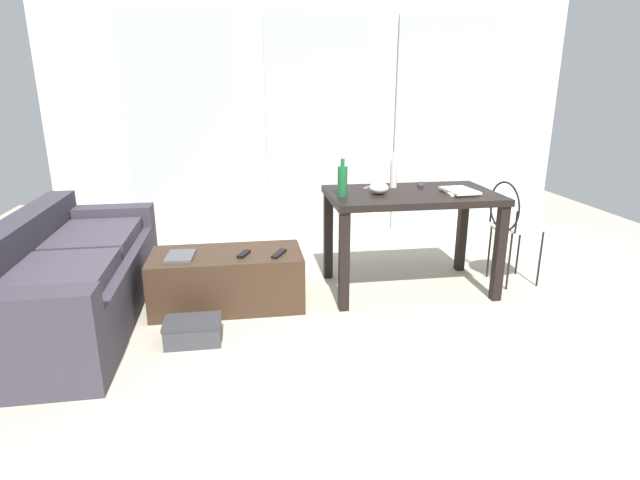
# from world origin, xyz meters

# --- Properties ---
(ground_plane) EXTENTS (7.59, 7.59, 0.00)m
(ground_plane) POSITION_xyz_m (0.00, 1.18, 0.00)
(ground_plane) COLOR #B2A893
(wall_back) EXTENTS (5.38, 0.10, 2.62)m
(wall_back) POSITION_xyz_m (0.00, 3.16, 1.31)
(wall_back) COLOR silver
(wall_back) RESTS_ON ground
(curtains) EXTENTS (3.82, 0.03, 2.25)m
(curtains) POSITION_xyz_m (0.00, 3.08, 1.12)
(curtains) COLOR #B2B7BC
(curtains) RESTS_ON ground
(couch) EXTENTS (0.85, 2.08, 0.71)m
(couch) POSITION_xyz_m (-2.03, 1.21, 0.29)
(couch) COLOR #38333D
(couch) RESTS_ON ground
(coffee_table) EXTENTS (1.08, 0.52, 0.41)m
(coffee_table) POSITION_xyz_m (-0.94, 1.26, 0.20)
(coffee_table) COLOR #382619
(coffee_table) RESTS_ON ground
(craft_table) EXTENTS (1.28, 0.76, 0.78)m
(craft_table) POSITION_xyz_m (0.47, 1.38, 0.67)
(craft_table) COLOR black
(craft_table) RESTS_ON ground
(wire_chair) EXTENTS (0.40, 0.41, 0.85)m
(wire_chair) POSITION_xyz_m (1.30, 1.37, 0.53)
(wire_chair) COLOR silver
(wire_chair) RESTS_ON ground
(bottle_near) EXTENTS (0.06, 0.06, 0.28)m
(bottle_near) POSITION_xyz_m (0.38, 1.58, 0.90)
(bottle_near) COLOR beige
(bottle_near) RESTS_ON craft_table
(bottle_far) EXTENTS (0.07, 0.07, 0.27)m
(bottle_far) POSITION_xyz_m (-0.08, 1.32, 0.90)
(bottle_far) COLOR #195B2D
(bottle_far) RESTS_ON craft_table
(bowl) EXTENTS (0.15, 0.15, 0.09)m
(bowl) POSITION_xyz_m (0.20, 1.36, 0.83)
(bowl) COLOR beige
(bowl) RESTS_ON craft_table
(book_stack) EXTENTS (0.23, 0.31, 0.03)m
(book_stack) POSITION_xyz_m (0.81, 1.29, 0.80)
(book_stack) COLOR silver
(book_stack) RESTS_ON craft_table
(tv_remote_on_table) EXTENTS (0.09, 0.18, 0.02)m
(tv_remote_on_table) POSITION_xyz_m (0.61, 1.59, 0.80)
(tv_remote_on_table) COLOR #232326
(tv_remote_on_table) RESTS_ON craft_table
(scissors) EXTENTS (0.08, 0.09, 0.00)m
(scissors) POSITION_xyz_m (0.19, 1.61, 0.79)
(scissors) COLOR #9EA0A5
(scissors) RESTS_ON craft_table
(tv_remote_primary) EXTENTS (0.12, 0.19, 0.02)m
(tv_remote_primary) POSITION_xyz_m (-0.57, 1.17, 0.41)
(tv_remote_primary) COLOR black
(tv_remote_primary) RESTS_ON coffee_table
(tv_remote_secondary) EXTENTS (0.10, 0.15, 0.02)m
(tv_remote_secondary) POSITION_xyz_m (-0.82, 1.20, 0.42)
(tv_remote_secondary) COLOR black
(tv_remote_secondary) RESTS_ON coffee_table
(magazine) EXTENTS (0.20, 0.27, 0.02)m
(magazine) POSITION_xyz_m (-1.26, 1.22, 0.41)
(magazine) COLOR #4C4C51
(magazine) RESTS_ON coffee_table
(shoebox) EXTENTS (0.36, 0.24, 0.15)m
(shoebox) POSITION_xyz_m (-1.16, 0.72, 0.08)
(shoebox) COLOR #38383D
(shoebox) RESTS_ON ground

